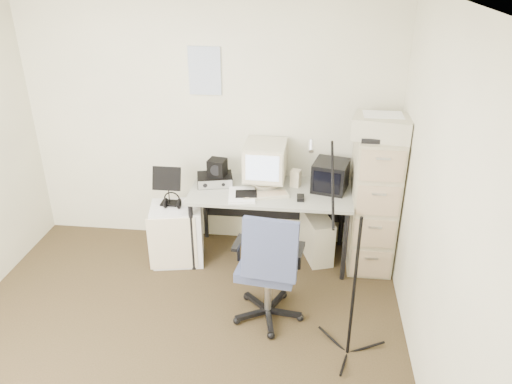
# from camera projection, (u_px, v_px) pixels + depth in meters

# --- Properties ---
(floor) EXTENTS (3.60, 3.60, 0.01)m
(floor) POSITION_uv_depth(u_px,v_px,m) (169.00, 357.00, 3.75)
(floor) COLOR #302815
(floor) RESTS_ON ground
(ceiling) EXTENTS (3.60, 3.60, 0.01)m
(ceiling) POSITION_uv_depth(u_px,v_px,m) (133.00, 3.00, 2.65)
(ceiling) COLOR white
(ceiling) RESTS_ON ground
(wall_back) EXTENTS (3.60, 0.02, 2.50)m
(wall_back) POSITION_uv_depth(u_px,v_px,m) (209.00, 123.00, 4.80)
(wall_back) COLOR beige
(wall_back) RESTS_ON ground
(wall_right) EXTENTS (0.02, 3.60, 2.50)m
(wall_right) POSITION_uv_depth(u_px,v_px,m) (443.00, 226.00, 3.01)
(wall_right) COLOR beige
(wall_right) RESTS_ON ground
(wall_calendar) EXTENTS (0.30, 0.02, 0.44)m
(wall_calendar) POSITION_uv_depth(u_px,v_px,m) (205.00, 71.00, 4.57)
(wall_calendar) COLOR white
(wall_calendar) RESTS_ON wall_back
(filing_cabinet) EXTENTS (0.40, 0.60, 1.30)m
(filing_cabinet) POSITION_uv_depth(u_px,v_px,m) (373.00, 202.00, 4.62)
(filing_cabinet) COLOR tan
(filing_cabinet) RESTS_ON floor
(printer) EXTENTS (0.54, 0.42, 0.19)m
(printer) POSITION_uv_depth(u_px,v_px,m) (383.00, 127.00, 4.23)
(printer) COLOR #BCB187
(printer) RESTS_ON filing_cabinet
(desk) EXTENTS (1.50, 0.70, 0.73)m
(desk) POSITION_uv_depth(u_px,v_px,m) (270.00, 224.00, 4.81)
(desk) COLOR #99978A
(desk) RESTS_ON floor
(crt_monitor) EXTENTS (0.39, 0.41, 0.42)m
(crt_monitor) POSITION_uv_depth(u_px,v_px,m) (265.00, 164.00, 4.67)
(crt_monitor) COLOR #BCB187
(crt_monitor) RESTS_ON desk
(crt_tv) EXTENTS (0.37, 0.38, 0.27)m
(crt_tv) POSITION_uv_depth(u_px,v_px,m) (330.00, 176.00, 4.62)
(crt_tv) COLOR black
(crt_tv) RESTS_ON desk
(desk_speaker) EXTENTS (0.11, 0.11, 0.16)m
(desk_speaker) POSITION_uv_depth(u_px,v_px,m) (296.00, 178.00, 4.70)
(desk_speaker) COLOR beige
(desk_speaker) RESTS_ON desk
(keyboard) EXTENTS (0.44, 0.26, 0.02)m
(keyboard) POSITION_uv_depth(u_px,v_px,m) (265.00, 195.00, 4.53)
(keyboard) COLOR #BCB187
(keyboard) RESTS_ON desk
(mouse) EXTENTS (0.07, 0.11, 0.03)m
(mouse) POSITION_uv_depth(u_px,v_px,m) (301.00, 198.00, 4.47)
(mouse) COLOR black
(mouse) RESTS_ON desk
(radio_receiver) EXTENTS (0.37, 0.30, 0.09)m
(radio_receiver) POSITION_uv_depth(u_px,v_px,m) (215.00, 180.00, 4.75)
(radio_receiver) COLOR black
(radio_receiver) RESTS_ON desk
(radio_speaker) EXTENTS (0.18, 0.17, 0.16)m
(radio_speaker) POSITION_uv_depth(u_px,v_px,m) (217.00, 167.00, 4.70)
(radio_speaker) COLOR black
(radio_speaker) RESTS_ON radio_receiver
(papers) EXTENTS (0.28, 0.35, 0.02)m
(papers) POSITION_uv_depth(u_px,v_px,m) (242.00, 195.00, 4.54)
(papers) COLOR white
(papers) RESTS_ON desk
(pc_tower) EXTENTS (0.35, 0.52, 0.44)m
(pc_tower) POSITION_uv_depth(u_px,v_px,m) (317.00, 236.00, 4.88)
(pc_tower) COLOR #BCB187
(pc_tower) RESTS_ON floor
(office_chair) EXTENTS (0.66, 0.66, 1.02)m
(office_chair) POSITION_uv_depth(u_px,v_px,m) (268.00, 264.00, 3.94)
(office_chair) COLOR #3F4766
(office_chair) RESTS_ON floor
(side_cart) EXTENTS (0.54, 0.46, 0.59)m
(side_cart) POSITION_uv_depth(u_px,v_px,m) (178.00, 233.00, 4.80)
(side_cart) COLOR silver
(side_cart) RESTS_ON floor
(music_stand) EXTENTS (0.29, 0.20, 0.39)m
(music_stand) POSITION_uv_depth(u_px,v_px,m) (168.00, 185.00, 4.64)
(music_stand) COLOR black
(music_stand) RESTS_ON side_cart
(headphones) EXTENTS (0.18, 0.18, 0.03)m
(headphones) POSITION_uv_depth(u_px,v_px,m) (172.00, 202.00, 4.63)
(headphones) COLOR black
(headphones) RESTS_ON side_cart
(mic_stand) EXTENTS (0.02, 0.02, 1.53)m
(mic_stand) POSITION_uv_depth(u_px,v_px,m) (356.00, 268.00, 3.45)
(mic_stand) COLOR black
(mic_stand) RESTS_ON floor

